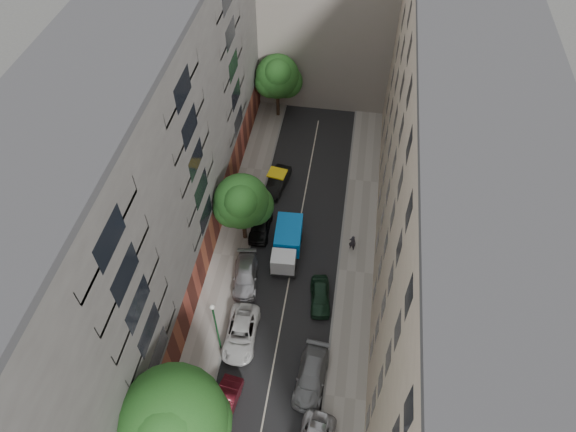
% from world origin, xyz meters
% --- Properties ---
extents(ground, '(120.00, 120.00, 0.00)m').
position_xyz_m(ground, '(0.00, 0.00, 0.00)').
color(ground, '#4C4C49').
rests_on(ground, ground).
extents(road_surface, '(8.00, 44.00, 0.02)m').
position_xyz_m(road_surface, '(0.00, 0.00, 0.01)').
color(road_surface, black).
rests_on(road_surface, ground).
extents(sidewalk_left, '(3.00, 44.00, 0.15)m').
position_xyz_m(sidewalk_left, '(-5.50, 0.00, 0.07)').
color(sidewalk_left, gray).
rests_on(sidewalk_left, ground).
extents(sidewalk_right, '(3.00, 44.00, 0.15)m').
position_xyz_m(sidewalk_right, '(5.50, 0.00, 0.07)').
color(sidewalk_right, gray).
rests_on(sidewalk_right, ground).
extents(building_left, '(8.00, 44.00, 20.00)m').
position_xyz_m(building_left, '(-11.00, 0.00, 10.00)').
color(building_left, '#494745').
rests_on(building_left, ground).
extents(building_right, '(8.00, 44.00, 20.00)m').
position_xyz_m(building_right, '(11.00, 0.00, 10.00)').
color(building_right, '#B6A58E').
rests_on(building_right, ground).
extents(building_endcap, '(18.00, 12.00, 18.00)m').
position_xyz_m(building_endcap, '(0.00, 28.00, 9.00)').
color(building_endcap, slate).
rests_on(building_endcap, ground).
extents(tarp_truck, '(2.39, 5.52, 2.51)m').
position_xyz_m(tarp_truck, '(-0.60, 1.12, 1.38)').
color(tarp_truck, black).
rests_on(tarp_truck, ground).
extents(car_left_1, '(1.95, 4.31, 1.37)m').
position_xyz_m(car_left_1, '(-2.80, -13.01, 0.68)').
color(car_left_1, '#4D0F18').
rests_on(car_left_1, ground).
extents(car_left_2, '(2.54, 5.20, 1.42)m').
position_xyz_m(car_left_2, '(-2.83, -7.48, 0.71)').
color(car_left_2, silver).
rests_on(car_left_2, ground).
extents(car_left_3, '(2.55, 4.96, 1.38)m').
position_xyz_m(car_left_3, '(-3.60, -2.20, 0.69)').
color(car_left_3, '#B7B7BC').
rests_on(car_left_3, ground).
extents(car_left_4, '(1.88, 4.46, 1.51)m').
position_xyz_m(car_left_4, '(-3.39, 3.40, 0.75)').
color(car_left_4, black).
rests_on(car_left_4, ground).
extents(car_left_5, '(2.23, 4.60, 1.45)m').
position_xyz_m(car_left_5, '(-2.80, 9.00, 0.73)').
color(car_left_5, black).
rests_on(car_left_5, ground).
extents(car_right_1, '(2.44, 5.21, 1.47)m').
position_xyz_m(car_right_1, '(2.93, -10.08, 0.74)').
color(car_right_1, slate).
rests_on(car_right_1, ground).
extents(car_right_2, '(2.08, 4.09, 1.33)m').
position_xyz_m(car_right_2, '(2.80, -3.23, 0.67)').
color(car_right_2, black).
rests_on(car_right_2, ground).
extents(tree_near, '(6.61, 6.53, 9.17)m').
position_xyz_m(tree_near, '(-4.50, -16.34, 5.90)').
color(tree_near, '#382619').
rests_on(tree_near, sidewalk_left).
extents(tree_mid, '(4.99, 4.67, 7.17)m').
position_xyz_m(tree_mid, '(-4.50, 2.12, 4.81)').
color(tree_mid, '#382619').
rests_on(tree_mid, sidewalk_left).
extents(tree_far, '(4.96, 4.64, 7.42)m').
position_xyz_m(tree_far, '(-4.50, 19.89, 5.02)').
color(tree_far, '#382619').
rests_on(tree_far, sidewalk_left).
extents(lamp_post, '(0.36, 0.36, 6.11)m').
position_xyz_m(lamp_post, '(-4.20, -8.59, 3.94)').
color(lamp_post, '#164E24').
rests_on(lamp_post, sidewalk_left).
extents(pedestrian, '(0.72, 0.59, 1.70)m').
position_xyz_m(pedestrian, '(4.97, 2.40, 1.00)').
color(pedestrian, black).
rests_on(pedestrian, sidewalk_right).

